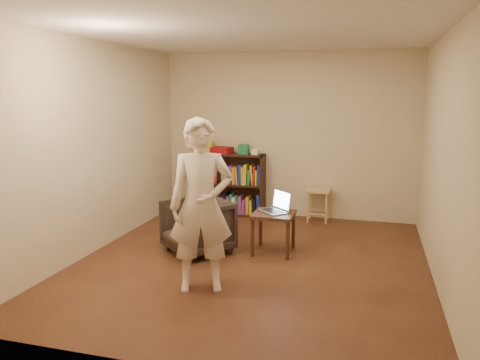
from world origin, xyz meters
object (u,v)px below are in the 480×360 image
(side_table, at_px, (274,219))
(laptop, at_px, (276,207))
(stool, at_px, (318,195))
(armchair, at_px, (197,226))
(person, at_px, (201,206))
(bookshelf, at_px, (228,187))

(side_table, height_order, laptop, laptop)
(stool, bearing_deg, armchair, -124.43)
(side_table, bearing_deg, person, -110.25)
(stool, relative_size, armchair, 0.69)
(stool, xyz_separation_m, laptop, (-0.35, -1.55, 0.16))
(armchair, relative_size, laptop, 1.63)
(person, bearing_deg, laptop, 49.24)
(stool, distance_m, laptop, 1.60)
(armchair, relative_size, person, 0.42)
(bookshelf, xyz_separation_m, laptop, (1.13, -1.62, 0.13))
(bookshelf, distance_m, side_table, 2.01)
(laptop, bearing_deg, person, -66.78)
(armchair, distance_m, person, 1.23)
(stool, bearing_deg, person, -106.22)
(side_table, distance_m, laptop, 0.16)
(armchair, bearing_deg, bookshelf, 135.10)
(bookshelf, distance_m, stool, 1.48)
(armchair, height_order, laptop, laptop)
(bookshelf, relative_size, armchair, 1.63)
(stool, xyz_separation_m, side_table, (-0.37, -1.61, 0.02))
(bookshelf, relative_size, laptop, 2.66)
(person, bearing_deg, bookshelf, 81.48)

